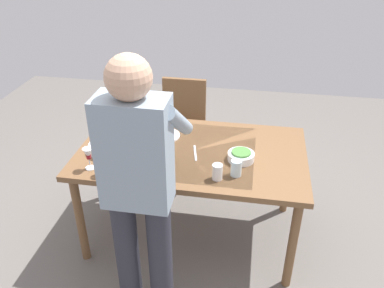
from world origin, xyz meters
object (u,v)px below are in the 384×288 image
(side_bowl_salad, at_px, (241,156))
(wine_bottle, at_px, (165,153))
(person_server, at_px, (139,186))
(water_cup_near_right, at_px, (217,172))
(dining_table, at_px, (192,159))
(water_cup_near_left, at_px, (104,168))
(serving_bowl_pasta, at_px, (110,146))
(wine_glass_left, at_px, (88,155))
(dinner_plate_near, at_px, (165,136))
(water_cup_far_right, at_px, (154,115))
(water_cup_far_left, at_px, (236,168))
(chair_near, at_px, (183,122))

(side_bowl_salad, bearing_deg, wine_bottle, 19.38)
(person_server, relative_size, water_cup_near_right, 16.25)
(dining_table, height_order, water_cup_near_left, water_cup_near_left)
(water_cup_near_left, distance_m, water_cup_near_right, 0.72)
(serving_bowl_pasta, bearing_deg, wine_glass_left, 77.48)
(wine_glass_left, height_order, dinner_plate_near, wine_glass_left)
(water_cup_far_right, relative_size, dinner_plate_near, 0.45)
(person_server, relative_size, water_cup_far_left, 15.57)
(dining_table, bearing_deg, water_cup_near_right, 124.35)
(chair_near, distance_m, wine_bottle, 1.15)
(wine_bottle, height_order, dinner_plate_near, wine_bottle)
(water_cup_near_right, height_order, water_cup_far_left, water_cup_far_left)
(water_cup_far_right, bearing_deg, wine_glass_left, 71.48)
(water_cup_far_left, distance_m, dinner_plate_near, 0.70)
(person_server, bearing_deg, dinner_plate_near, -85.03)
(dining_table, xyz_separation_m, side_bowl_salad, (-0.35, 0.07, 0.11))
(wine_glass_left, bearing_deg, person_server, 139.47)
(dining_table, bearing_deg, serving_bowl_pasta, 9.77)
(person_server, xyz_separation_m, water_cup_far_right, (0.22, -1.12, -0.15))
(water_cup_far_left, distance_m, water_cup_far_right, 0.95)
(wine_glass_left, bearing_deg, wine_bottle, -168.55)
(dinner_plate_near, bearing_deg, wine_bottle, 103.97)
(dining_table, distance_m, chair_near, 0.90)
(water_cup_far_left, xyz_separation_m, water_cup_far_right, (0.70, -0.64, -0.00))
(dining_table, height_order, person_server, person_server)
(person_server, xyz_separation_m, water_cup_near_right, (-0.37, -0.42, -0.15))
(water_cup_near_right, relative_size, dinner_plate_near, 0.45)
(water_cup_near_left, bearing_deg, serving_bowl_pasta, -77.85)
(person_server, height_order, dinner_plate_near, person_server)
(chair_near, bearing_deg, water_cup_near_right, 111.14)
(water_cup_near_left, bearing_deg, wine_bottle, -157.50)
(wine_bottle, bearing_deg, serving_bowl_pasta, -18.56)
(water_cup_far_right, bearing_deg, chair_near, -106.65)
(water_cup_near_right, bearing_deg, serving_bowl_pasta, -15.56)
(wine_bottle, height_order, serving_bowl_pasta, wine_bottle)
(person_server, bearing_deg, water_cup_far_left, -135.45)
(wine_glass_left, relative_size, dinner_plate_near, 0.66)
(wine_glass_left, distance_m, water_cup_near_left, 0.14)
(wine_bottle, distance_m, serving_bowl_pasta, 0.46)
(water_cup_near_left, height_order, water_cup_far_left, water_cup_far_left)
(water_cup_far_left, xyz_separation_m, dinner_plate_near, (0.56, -0.41, -0.05))
(wine_glass_left, height_order, water_cup_far_right, wine_glass_left)
(serving_bowl_pasta, bearing_deg, person_server, 122.61)
(chair_near, bearing_deg, serving_bowl_pasta, 70.91)
(water_cup_far_left, height_order, side_bowl_salad, water_cup_far_left)
(wine_bottle, distance_m, water_cup_far_right, 0.67)
(wine_glass_left, xyz_separation_m, side_bowl_salad, (-0.96, -0.27, -0.07))
(serving_bowl_pasta, bearing_deg, chair_near, -109.09)
(water_cup_near_left, relative_size, dinner_plate_near, 0.45)
(water_cup_near_left, bearing_deg, water_cup_far_right, -99.20)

